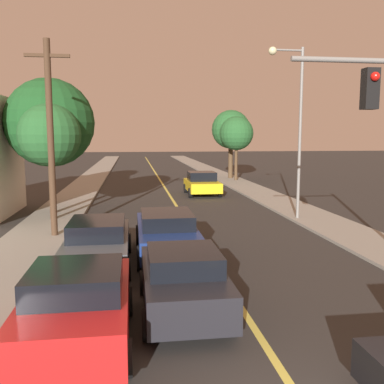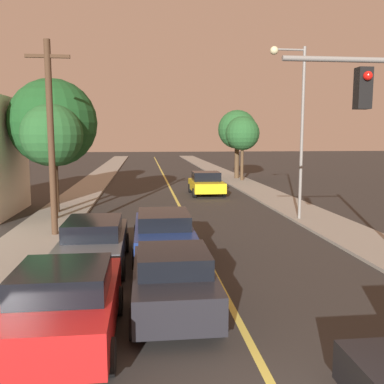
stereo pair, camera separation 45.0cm
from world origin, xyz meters
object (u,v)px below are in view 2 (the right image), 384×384
at_px(car_near_lane_second, 164,232).
at_px(car_outer_lane_front, 65,304).
at_px(car_near_lane_front, 173,280).
at_px(tree_left_near, 52,135).
at_px(streetlamp_right, 295,112).
at_px(car_far_oncoming, 206,183).
at_px(tree_left_far, 53,123).
at_px(utility_pole_left, 51,135).
at_px(tree_right_near, 242,133).
at_px(tree_right_far, 237,130).
at_px(car_outer_lane_second, 94,242).

bearing_deg(car_near_lane_second, car_outer_lane_front, -110.25).
height_order(car_near_lane_front, tree_left_near, tree_left_near).
bearing_deg(car_near_lane_front, streetlamp_right, 57.56).
distance_m(car_far_oncoming, tree_left_far, 11.06).
xyz_separation_m(utility_pole_left, tree_right_near, (11.68, 18.86, 0.16)).
relative_size(car_near_lane_second, car_outer_lane_front, 1.20).
relative_size(streetlamp_right, tree_left_near, 1.47).
xyz_separation_m(car_near_lane_second, tree_right_far, (7.60, 23.72, 3.60)).
xyz_separation_m(car_outer_lane_second, tree_right_near, (9.75, 22.76, 3.30)).
bearing_deg(streetlamp_right, tree_right_far, 85.36).
relative_size(car_near_lane_front, car_outer_lane_front, 0.98).
relative_size(car_near_lane_second, car_far_oncoming, 1.18).
bearing_deg(tree_right_near, car_near_lane_second, -109.26).
xyz_separation_m(car_near_lane_second, tree_right_near, (7.66, 21.92, 3.27)).
height_order(car_outer_lane_front, tree_right_far, tree_right_far).
relative_size(utility_pole_left, tree_right_far, 1.21).
height_order(car_near_lane_front, car_near_lane_second, car_near_lane_second).
height_order(car_far_oncoming, tree_right_far, tree_right_far).
distance_m(car_near_lane_second, car_outer_lane_front, 6.04).
bearing_deg(tree_right_far, streetlamp_right, -94.64).
distance_m(car_near_lane_front, tree_left_near, 12.20).
distance_m(car_near_lane_front, utility_pole_left, 9.12).
xyz_separation_m(car_outer_lane_front, car_outer_lane_second, (-0.00, 4.83, -0.03)).
height_order(car_far_oncoming, tree_left_near, tree_left_near).
height_order(car_near_lane_second, tree_right_near, tree_right_near).
xyz_separation_m(car_near_lane_front, tree_left_far, (-4.91, 12.48, 3.72)).
relative_size(car_outer_lane_front, car_outer_lane_second, 0.84).
bearing_deg(tree_left_near, tree_left_far, 99.05).
bearing_deg(car_outer_lane_front, tree_right_far, 71.75).
height_order(car_far_oncoming, tree_left_far, tree_left_far).
bearing_deg(tree_left_far, tree_right_far, 51.52).
relative_size(streetlamp_right, utility_pole_left, 1.05).
bearing_deg(streetlamp_right, tree_left_near, 173.33).
distance_m(car_near_lane_second, tree_right_far, 25.17).
relative_size(car_far_oncoming, tree_left_far, 0.61).
bearing_deg(car_outer_lane_second, car_near_lane_second, 21.77).
height_order(car_outer_lane_front, tree_left_near, tree_left_near).
xyz_separation_m(car_outer_lane_front, tree_left_far, (-2.82, 13.65, 3.69)).
bearing_deg(tree_left_far, tree_right_near, 47.97).
bearing_deg(car_near_lane_front, utility_pole_left, 118.00).
bearing_deg(streetlamp_right, car_outer_lane_second, -144.13).
xyz_separation_m(car_far_oncoming, tree_right_near, (4.19, 7.75, 3.29)).
xyz_separation_m(tree_left_far, tree_right_far, (12.51, 15.74, -0.09)).
xyz_separation_m(tree_left_near, tree_left_far, (-0.26, 1.64, 0.58)).
bearing_deg(car_near_lane_second, car_far_oncoming, 76.24).
relative_size(streetlamp_right, tree_right_near, 1.41).
relative_size(tree_left_near, tree_right_far, 0.86).
height_order(car_near_lane_second, car_outer_lane_front, car_outer_lane_front).
height_order(streetlamp_right, tree_right_far, streetlamp_right).
bearing_deg(car_near_lane_second, utility_pole_left, 142.70).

